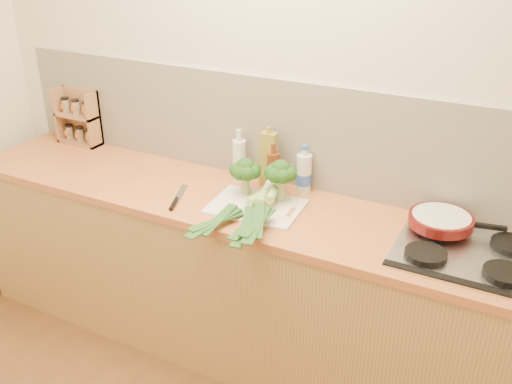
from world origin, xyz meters
TOP-DOWN VIEW (x-y plane):
  - room_shell at (0.00, 1.49)m, footprint 3.50×3.50m
  - counter at (0.00, 1.20)m, footprint 3.20×0.62m
  - gas_hob at (1.02, 1.20)m, footprint 0.58×0.50m
  - chopping_board at (0.06, 1.17)m, footprint 0.45×0.35m
  - broccoli_left at (-0.05, 1.25)m, footprint 0.15×0.16m
  - broccoli_right at (0.13, 1.27)m, footprint 0.16×0.16m
  - leek_front at (0.03, 1.14)m, footprint 0.18×0.68m
  - leek_mid at (0.10, 1.11)m, footprint 0.20×0.63m
  - leek_back at (0.14, 1.12)m, footprint 0.20×0.62m
  - chefs_knife at (-0.31, 1.04)m, footprint 0.13×0.28m
  - skillet at (0.88, 1.33)m, footprint 0.40×0.28m
  - spice_rack at (-1.28, 1.44)m, footprint 0.28×0.11m
  - oil_tin at (0.00, 1.41)m, footprint 0.08×0.05m
  - glass_bottle at (-0.17, 1.42)m, footprint 0.07×0.07m
  - amber_bottle at (0.04, 1.39)m, footprint 0.06×0.06m
  - water_bottle at (0.18, 1.44)m, footprint 0.08×0.08m

SIDE VIEW (x-z plane):
  - counter at x=0.00m, z-range 0.00..0.90m
  - chopping_board at x=0.06m, z-range 0.90..0.91m
  - chefs_knife at x=-0.31m, z-range 0.90..0.92m
  - gas_hob at x=1.02m, z-range 0.89..0.93m
  - leek_front at x=0.03m, z-range 0.92..0.96m
  - leek_mid at x=0.10m, z-range 0.93..0.98m
  - skillet at x=0.88m, z-range 0.94..0.99m
  - leek_back at x=0.14m, z-range 0.95..0.99m
  - water_bottle at x=0.18m, z-range 0.88..1.10m
  - amber_bottle at x=0.04m, z-range 0.88..1.12m
  - glass_bottle at x=-0.17m, z-range 0.88..1.15m
  - broccoli_left at x=-0.05m, z-range 0.95..1.13m
  - spice_rack at x=-1.28m, z-range 0.88..1.21m
  - oil_tin at x=0.00m, z-range 0.89..1.21m
  - broccoli_right at x=0.13m, z-range 0.95..1.16m
  - room_shell at x=0.00m, z-range -0.58..2.92m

